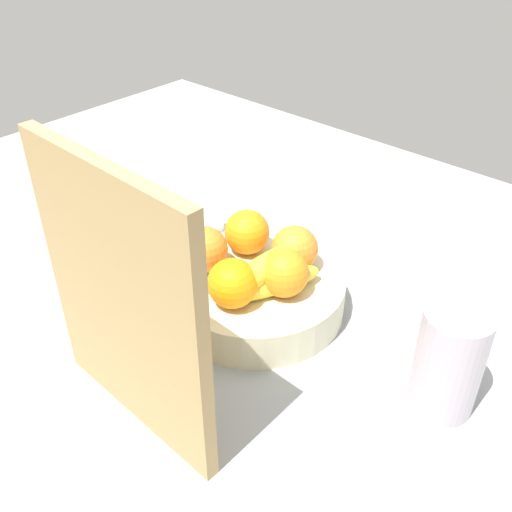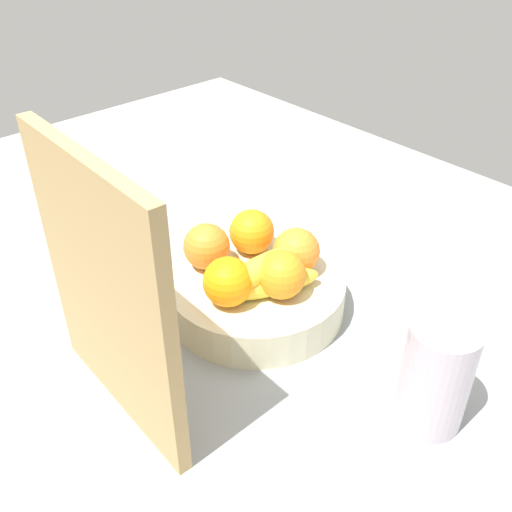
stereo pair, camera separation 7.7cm
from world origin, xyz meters
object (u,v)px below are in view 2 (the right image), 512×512
at_px(orange_back_left, 281,275).
at_px(jar_lid, 220,223).
at_px(orange_front_right, 207,246).
at_px(cutting_board, 107,296).
at_px(fruit_bowl, 256,293).
at_px(thermos_tumbler, 436,375).
at_px(orange_back_right, 296,251).
at_px(orange_front_left, 252,232).
at_px(orange_center, 228,282).
at_px(banana_bunch, 264,276).

xyz_separation_m(orange_back_left, jar_lid, (0.29, -0.12, -0.09)).
relative_size(orange_front_right, cutting_board, 0.20).
height_order(fruit_bowl, thermos_tumbler, thermos_tumbler).
distance_m(cutting_board, thermos_tumbler, 0.41).
xyz_separation_m(orange_back_right, cutting_board, (-0.00, 0.32, 0.08)).
bearing_deg(orange_back_right, orange_front_left, 8.85).
xyz_separation_m(orange_center, banana_bunch, (-0.02, -0.05, -0.01)).
distance_m(fruit_bowl, thermos_tumbler, 0.32).
bearing_deg(fruit_bowl, jar_lid, -26.51).
bearing_deg(thermos_tumbler, fruit_bowl, 2.72).
height_order(banana_bunch, thermos_tumbler, thermos_tumbler).
relative_size(fruit_bowl, orange_back_left, 3.80).
xyz_separation_m(orange_center, orange_back_right, (-0.01, -0.13, 0.00)).
bearing_deg(orange_back_right, orange_center, 85.13).
relative_size(orange_front_right, orange_back_left, 1.00).
height_order(orange_back_right, jar_lid, orange_back_right).
relative_size(banana_bunch, cutting_board, 0.49).
relative_size(fruit_bowl, orange_front_right, 3.80).
relative_size(orange_center, jar_lid, 1.06).
height_order(orange_back_left, banana_bunch, orange_back_left).
xyz_separation_m(banana_bunch, thermos_tumbler, (-0.27, -0.03, -0.01)).
bearing_deg(cutting_board, jar_lid, -53.40).
bearing_deg(fruit_bowl, orange_back_right, -116.12).
distance_m(orange_front_left, orange_back_left, 0.12).
bearing_deg(orange_back_right, fruit_bowl, 63.88).
xyz_separation_m(fruit_bowl, jar_lid, (0.23, -0.12, -0.02)).
distance_m(orange_back_left, cutting_board, 0.27).
height_order(cutting_board, jar_lid, cutting_board).
xyz_separation_m(orange_center, orange_back_left, (-0.04, -0.07, 0.00)).
bearing_deg(fruit_bowl, orange_back_left, 178.99).
xyz_separation_m(orange_back_right, jar_lid, (0.26, -0.06, -0.09)).
distance_m(orange_center, orange_back_right, 0.13).
distance_m(banana_bunch, thermos_tumbler, 0.28).
distance_m(orange_front_right, orange_center, 0.10).
bearing_deg(orange_back_left, orange_center, 60.67).
bearing_deg(fruit_bowl, thermos_tumbler, -177.28).
xyz_separation_m(orange_front_right, thermos_tumbler, (-0.39, -0.05, -0.02)).
height_order(orange_back_right, banana_bunch, orange_back_right).
xyz_separation_m(fruit_bowl, cutting_board, (-0.03, 0.26, 0.15)).
relative_size(fruit_bowl, jar_lid, 4.02).
bearing_deg(orange_back_right, orange_back_left, 115.32).
xyz_separation_m(cutting_board, jar_lid, (0.26, -0.38, -0.17)).
distance_m(fruit_bowl, jar_lid, 0.26).
relative_size(fruit_bowl, banana_bunch, 1.58).
relative_size(orange_back_left, cutting_board, 0.20).
bearing_deg(banana_bunch, cutting_board, 88.23).
bearing_deg(thermos_tumbler, orange_center, 16.03).
distance_m(fruit_bowl, orange_center, 0.10).
distance_m(orange_front_right, orange_back_right, 0.14).
bearing_deg(orange_back_left, fruit_bowl, -1.01).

